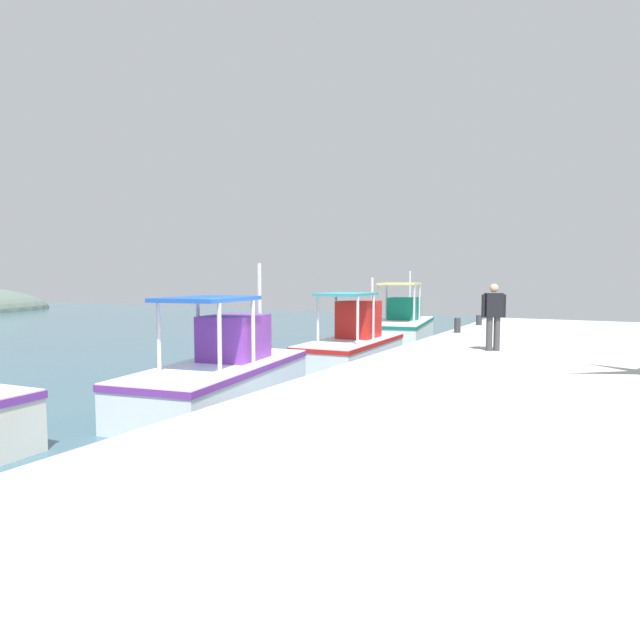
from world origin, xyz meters
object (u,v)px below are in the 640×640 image
at_px(fisherman_standing, 493,314).
at_px(mooring_bollard_second, 457,325).
at_px(fishing_boat_fifth, 402,325).
at_px(mooring_bollard_third, 479,320).
at_px(fishing_boat_fourth, 353,344).
at_px(fishing_boat_third, 222,375).

height_order(fisherman_standing, mooring_bollard_second, fisherman_standing).
height_order(fishing_boat_fifth, fisherman_standing, fishing_boat_fifth).
height_order(mooring_bollard_second, mooring_bollard_third, mooring_bollard_second).
bearing_deg(mooring_bollard_third, fisherman_standing, -165.34).
bearing_deg(fisherman_standing, fishing_boat_fourth, 80.31).
relative_size(fishing_boat_fifth, mooring_bollard_second, 11.59).
distance_m(fishing_boat_fifth, mooring_bollard_third, 3.28).
distance_m(mooring_bollard_second, mooring_bollard_third, 3.41).
bearing_deg(fishing_boat_third, mooring_bollard_second, -14.06).
height_order(fishing_boat_third, fishing_boat_fifth, fishing_boat_third).
bearing_deg(fisherman_standing, fishing_boat_fifth, 34.45).
relative_size(fishing_boat_third, mooring_bollard_second, 10.72).
distance_m(fishing_boat_third, mooring_bollard_third, 13.45).
distance_m(fisherman_standing, mooring_bollard_third, 7.99).
relative_size(fishing_boat_fifth, mooring_bollard_third, 14.71).
bearing_deg(fishing_boat_fourth, mooring_bollard_third, -18.73).
bearing_deg(fishing_boat_fifth, mooring_bollard_second, -136.27).
bearing_deg(fishing_boat_third, mooring_bollard_third, -10.52).
bearing_deg(mooring_bollard_third, fishing_boat_fifth, 90.14).
bearing_deg(fisherman_standing, mooring_bollard_third, 14.66).
relative_size(fishing_boat_third, mooring_bollard_third, 13.60).
xyz_separation_m(fishing_boat_fourth, mooring_bollard_third, (6.95, -2.36, 0.36)).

